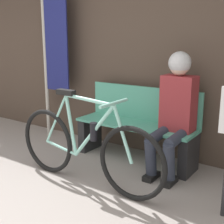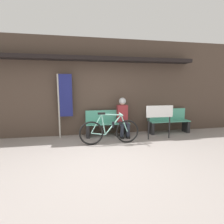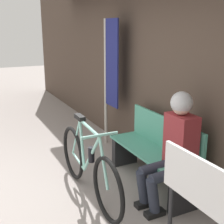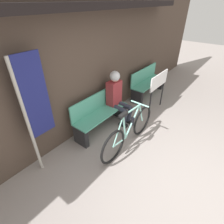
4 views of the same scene
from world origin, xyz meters
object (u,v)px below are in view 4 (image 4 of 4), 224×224
person_seated (117,94)px  park_bench_near (100,114)px  signboard (159,84)px  banner_pole (33,106)px  bicycle (129,131)px  park_bench_far (147,83)px

person_seated → park_bench_near: bearing=169.2°
signboard → person_seated: bearing=152.3°
person_seated → banner_pole: (-1.88, 0.16, 0.52)m
park_bench_near → bicycle: size_ratio=0.82×
bicycle → person_seated: person_seated is taller
bicycle → park_bench_far: bicycle is taller
park_bench_near → bicycle: (-0.07, -0.84, -0.01)m
park_bench_near → park_bench_far: 2.20m
park_bench_far → signboard: size_ratio=1.37×
bicycle → banner_pole: banner_pole is taller
bicycle → person_seated: 1.01m
person_seated → signboard: 1.17m
person_seated → signboard: person_seated is taller
park_bench_near → bicycle: bicycle is taller
bicycle → signboard: signboard is taller
person_seated → park_bench_far: (1.70, 0.10, -0.34)m
banner_pole → person_seated: bearing=-4.9°
person_seated → signboard: bearing=-27.7°
park_bench_near → signboard: 1.71m
park_bench_near → person_seated: 0.61m
park_bench_near → person_seated: person_seated is taller
bicycle → park_bench_far: 2.42m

